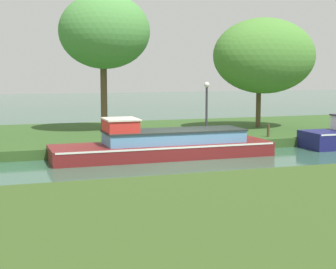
% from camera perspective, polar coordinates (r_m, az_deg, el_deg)
% --- Properties ---
extents(ground_plane, '(120.00, 120.00, 0.00)m').
position_cam_1_polar(ground_plane, '(19.76, 2.18, -2.95)').
color(ground_plane, '#345E48').
extents(riverbank_far, '(72.00, 10.00, 0.40)m').
position_cam_1_polar(riverbank_far, '(26.33, -3.19, -0.01)').
color(riverbank_far, '#335423').
rests_on(riverbank_far, ground_plane).
extents(riverbank_near, '(72.00, 10.00, 0.40)m').
position_cam_1_polar(riverbank_near, '(11.94, 17.79, -9.00)').
color(riverbank_near, '#364F1E').
rests_on(riverbank_near, ground_plane).
extents(maroon_barge, '(8.75, 2.24, 1.60)m').
position_cam_1_polar(maroon_barge, '(20.61, -0.50, -1.12)').
color(maroon_barge, maroon).
rests_on(maroon_barge, ground_plane).
extents(willow_tree_centre, '(4.45, 4.04, 6.72)m').
position_cam_1_polar(willow_tree_centre, '(26.02, -6.92, 11.07)').
color(willow_tree_centre, brown).
rests_on(willow_tree_centre, riverbank_far).
extents(willow_tree_right, '(5.57, 3.77, 5.68)m').
position_cam_1_polar(willow_tree_right, '(27.58, 10.51, 8.42)').
color(willow_tree_right, brown).
rests_on(willow_tree_right, riverbank_far).
extents(lamp_post, '(0.24, 0.24, 2.50)m').
position_cam_1_polar(lamp_post, '(23.43, 4.23, 3.54)').
color(lamp_post, '#333338').
rests_on(lamp_post, riverbank_far).
extents(mooring_post_near, '(0.12, 0.12, 0.56)m').
position_cam_1_polar(mooring_post_near, '(24.27, 10.87, 0.42)').
color(mooring_post_near, '#4C3C26').
rests_on(mooring_post_near, riverbank_far).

